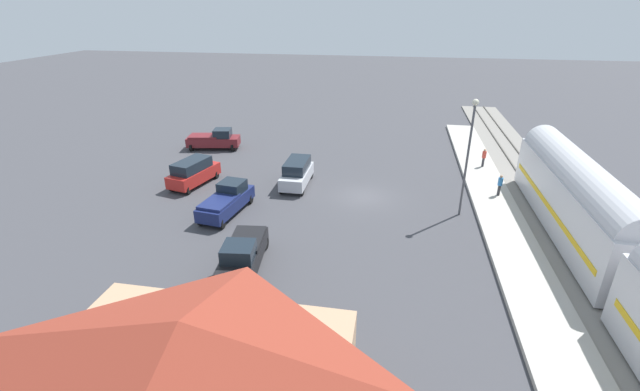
# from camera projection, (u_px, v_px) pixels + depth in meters

# --- Properties ---
(ground_plane) EXTENTS (200.00, 200.00, 0.00)m
(ground_plane) POSITION_uv_depth(u_px,v_px,m) (363.00, 197.00, 34.43)
(ground_plane) COLOR #424247
(railway_track) EXTENTS (4.80, 70.00, 0.30)m
(railway_track) POSITION_uv_depth(u_px,v_px,m) (550.00, 209.00, 32.12)
(railway_track) COLOR gray
(railway_track) RESTS_ON ground
(platform) EXTENTS (3.20, 46.00, 0.30)m
(platform) POSITION_uv_depth(u_px,v_px,m) (494.00, 204.00, 32.75)
(platform) COLOR #B7B2A8
(platform) RESTS_ON ground
(station_building) EXTENTS (11.18, 8.53, 5.30)m
(station_building) POSITION_uv_depth(u_px,v_px,m) (189.00, 382.00, 14.20)
(station_building) COLOR tan
(station_building) RESTS_ON ground
(pedestrian_on_platform) EXTENTS (0.36, 0.36, 1.71)m
(pedestrian_on_platform) POSITION_uv_depth(u_px,v_px,m) (500.00, 184.00, 33.58)
(pedestrian_on_platform) COLOR #333338
(pedestrian_on_platform) RESTS_ON platform
(pedestrian_waiting_far) EXTENTS (0.36, 0.36, 1.71)m
(pedestrian_waiting_far) POSITION_uv_depth(u_px,v_px,m) (484.00, 156.00, 39.53)
(pedestrian_waiting_far) COLOR #333338
(pedestrian_waiting_far) RESTS_ON platform
(pickup_maroon) EXTENTS (5.67, 3.23, 2.14)m
(pickup_maroon) POSITION_uv_depth(u_px,v_px,m) (214.00, 139.00, 45.33)
(pickup_maroon) COLOR maroon
(pickup_maroon) RESTS_ON ground
(suv_silver) EXTENTS (1.96, 4.90, 2.22)m
(suv_silver) POSITION_uv_depth(u_px,v_px,m) (297.00, 173.00, 36.13)
(suv_silver) COLOR silver
(suv_silver) RESTS_ON ground
(suv_red) EXTENTS (3.04, 5.22, 2.22)m
(suv_red) POSITION_uv_depth(u_px,v_px,m) (193.00, 172.00, 36.28)
(suv_red) COLOR red
(suv_red) RESTS_ON ground
(pickup_navy) EXTENTS (2.68, 5.62, 2.14)m
(pickup_navy) POSITION_uv_depth(u_px,v_px,m) (227.00, 200.00, 31.39)
(pickup_navy) COLOR navy
(pickup_navy) RESTS_ON ground
(pickup_black) EXTENTS (2.58, 5.59, 2.14)m
(pickup_black) POSITION_uv_depth(u_px,v_px,m) (243.00, 254.00, 24.69)
(pickup_black) COLOR black
(pickup_black) RESTS_ON ground
(light_pole_near_platform) EXTENTS (0.44, 0.44, 8.47)m
(light_pole_near_platform) POSITION_uv_depth(u_px,v_px,m) (469.00, 146.00, 29.38)
(light_pole_near_platform) COLOR #515156
(light_pole_near_platform) RESTS_ON ground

